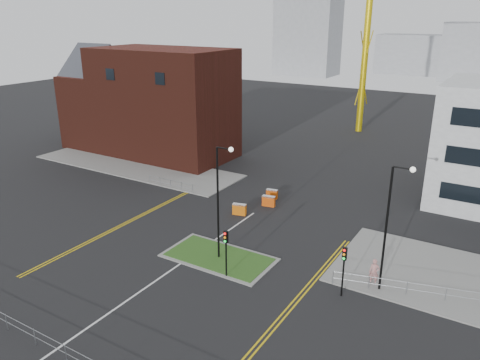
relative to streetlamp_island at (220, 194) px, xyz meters
The scene contains 22 objects.
ground 9.91m from the streetlamp_island, 105.50° to the right, with size 200.00×200.00×0.00m, color black.
pavement_left 26.80m from the streetlamp_island, 147.78° to the left, with size 28.00×8.00×0.12m, color slate.
island_kerb 5.38m from the streetlamp_island, behind, with size 8.60×4.60×0.08m, color slate.
grass_island 5.36m from the streetlamp_island, behind, with size 8.00×4.00×0.12m, color #204918.
brick_building 32.20m from the streetlamp_island, 141.56° to the left, with size 24.20×10.07×14.24m.
streetlamp_island is the anchor object (origin of this frame).
streetlamp_right_near 12.17m from the streetlamp_island, ahead, with size 1.46×0.36×9.18m.
traffic_light_island 3.92m from the streetlamp_island, 48.59° to the right, with size 0.28×0.33×3.65m.
traffic_light_right 10.19m from the streetlamp_island, ahead, with size 0.28×0.33×3.65m.
railing_front 14.91m from the streetlamp_island, 99.00° to the right, with size 24.05×0.05×1.10m.
railing_left 17.22m from the streetlamp_island, 142.89° to the left, with size 6.05×0.05×1.10m.
centre_line 8.38m from the streetlamp_island, 110.29° to the right, with size 0.15×30.00×0.01m, color silver.
yellow_left_a 12.61m from the streetlamp_island, 169.89° to the left, with size 0.12×24.00×0.01m, color gold.
yellow_left_b 12.35m from the streetlamp_island, 169.62° to the left, with size 0.12×24.00×0.01m, color gold.
yellow_right_a 9.29m from the streetlamp_island, 15.36° to the right, with size 0.12×20.00×0.01m, color gold.
yellow_right_b 9.53m from the streetlamp_island, 14.78° to the right, with size 0.12×20.00×0.01m, color gold.
skyline_a 119.82m from the streetlamp_island, 110.65° to the left, with size 18.00×12.00×22.00m, color gray.
skyline_d 132.40m from the streetlamp_island, 94.43° to the left, with size 30.00×12.00×12.00m, color gray.
pedestrian 12.31m from the streetlamp_island, 12.72° to the left, with size 0.71×0.47×1.95m, color tan.
barrier_left 9.88m from the streetlamp_island, 111.92° to the left, with size 1.36×0.72×1.09m.
barrier_mid 12.42m from the streetlamp_island, 99.18° to the left, with size 1.34×0.65×1.08m.
barrier_right 14.37m from the streetlamp_island, 100.66° to the left, with size 1.22×0.57×0.99m.
Camera 1 is at (20.32, -18.86, 18.03)m, focal length 35.00 mm.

